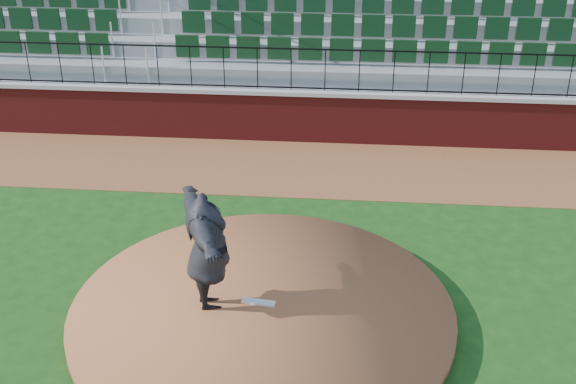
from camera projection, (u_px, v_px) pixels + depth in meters
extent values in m
plane|color=#163F12|center=(280.00, 305.00, 11.50)|extent=(90.00, 90.00, 0.00)
cube|color=brown|center=(303.00, 166.00, 16.31)|extent=(34.00, 3.20, 0.01)
cube|color=maroon|center=(307.00, 117.00, 17.47)|extent=(34.00, 0.35, 1.20)
cube|color=#B7B7B7|center=(308.00, 92.00, 17.17)|extent=(34.00, 0.45, 0.10)
cylinder|color=brown|center=(262.00, 312.00, 11.14)|extent=(5.96, 5.96, 0.25)
cube|color=silver|center=(259.00, 302.00, 11.13)|extent=(0.54, 0.20, 0.04)
imported|color=black|center=(208.00, 251.00, 10.66)|extent=(1.46, 2.48, 1.96)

